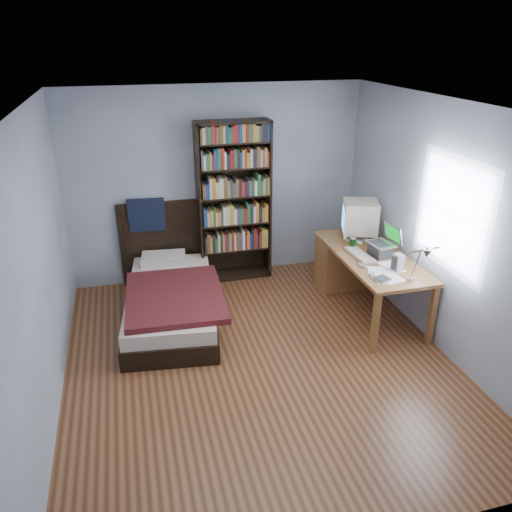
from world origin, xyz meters
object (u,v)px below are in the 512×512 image
object	(u,v)px
desk	(351,262)
crt_monitor	(359,218)
bookshelf	(234,203)
keyboard	(360,255)
speaker	(398,262)
bed	(170,295)
desk_lamp	(424,256)
laptop	(382,247)
soda_can	(353,243)

from	to	relation	value
desk	crt_monitor	distance (m)	0.58
desk	bookshelf	world-z (taller)	bookshelf
crt_monitor	keyboard	bearing A→B (deg)	-111.80
speaker	bed	size ratio (longest dim) A/B	0.09
crt_monitor	desk_lamp	xyz separation A→B (m)	(-0.08, -1.53, 0.16)
desk	speaker	bearing A→B (deg)	-85.53
bookshelf	desk_lamp	bearing A→B (deg)	-61.21
laptop	speaker	world-z (taller)	laptop
crt_monitor	bed	bearing A→B (deg)	179.84
speaker	bed	world-z (taller)	bed
bed	laptop	bearing A→B (deg)	-13.13
desk	soda_can	world-z (taller)	soda_can
crt_monitor	laptop	xyz separation A→B (m)	(0.04, -0.55, -0.17)
desk_lamp	keyboard	xyz separation A→B (m)	(-0.12, 1.03, -0.42)
desk	bed	distance (m)	2.28
keyboard	speaker	world-z (taller)	speaker
laptop	bookshelf	world-z (taller)	bookshelf
keyboard	bed	distance (m)	2.24
desk_lamp	keyboard	size ratio (longest dim) A/B	1.25
speaker	bookshelf	bearing A→B (deg)	115.60
desk	desk_lamp	bearing A→B (deg)	-91.16
speaker	keyboard	bearing A→B (deg)	103.18
speaker	desk	bearing A→B (deg)	81.69
desk_lamp	soda_can	bearing A→B (deg)	94.61
desk_lamp	bed	bearing A→B (deg)	145.63
speaker	bookshelf	size ratio (longest dim) A/B	0.09
bookshelf	bed	xyz separation A→B (m)	(-0.96, -0.80, -0.79)
bed	desk_lamp	bearing A→B (deg)	-34.37
laptop	keyboard	distance (m)	0.26
soda_can	bed	distance (m)	2.22
bed	crt_monitor	bearing A→B (deg)	-0.16
desk_lamp	soda_can	size ratio (longest dim) A/B	4.50
crt_monitor	keyboard	xyz separation A→B (m)	(-0.20, -0.49, -0.26)
bookshelf	bed	world-z (taller)	bookshelf
desk	crt_monitor	bearing A→B (deg)	4.31
desk	bookshelf	xyz separation A→B (m)	(-1.31, 0.81, 0.63)
laptop	desk_lamp	distance (m)	1.04
laptop	desk_lamp	bearing A→B (deg)	-97.20
bookshelf	laptop	bearing A→B (deg)	-43.88
soda_can	desk	bearing A→B (deg)	62.86
laptop	bookshelf	size ratio (longest dim) A/B	0.17
desk	soda_can	size ratio (longest dim) A/B	14.31
laptop	speaker	distance (m)	0.40
laptop	soda_can	bearing A→B (deg)	128.63
crt_monitor	bed	distance (m)	2.44
soda_can	bed	xyz separation A→B (m)	(-2.14, 0.27, -0.53)
laptop	speaker	bearing A→B (deg)	-92.84
desk_lamp	soda_can	xyz separation A→B (m)	(-0.10, 1.26, -0.38)
bed	desk	bearing A→B (deg)	-0.26
crt_monitor	speaker	distance (m)	0.96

